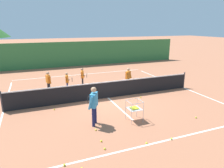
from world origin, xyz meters
The scene contains 24 objects.
ground_plane centered at (0.00, 0.00, 0.00)m, with size 120.00×120.00×0.00m, color #A86647.
line_baseline_near centered at (0.00, -4.99, 0.00)m, with size 10.71×0.08×0.01m, color white.
line_baseline_far centered at (0.00, 6.26, 0.00)m, with size 10.71×0.08×0.01m, color white.
line_sideline_west centered at (-5.36, 0.00, 0.00)m, with size 0.08×11.25×0.01m, color white.
line_sideline_east centered at (5.36, 0.00, 0.00)m, with size 0.08×11.25×0.01m, color white.
line_service_center centered at (0.00, 0.00, 0.00)m, with size 0.08×6.17×0.01m, color white.
tennis_net centered at (0.00, 0.00, 0.50)m, with size 10.79×0.08×1.05m.
instructor centered at (-1.68, -2.84, 0.98)m, with size 0.54×0.82×1.63m.
student_0 centered at (-3.03, 2.14, 0.80)m, with size 0.30×0.55×1.33m.
student_1 centered at (-1.92, 2.05, 0.73)m, with size 0.41×0.63×1.21m.
student_2 centered at (-0.79, 2.69, 0.77)m, with size 0.42×0.69×1.28m.
student_3 centered at (1.86, 1.20, 0.82)m, with size 0.54×0.44×1.37m.
ball_cart centered at (0.03, -3.12, 0.58)m, with size 0.58×0.58×0.90m.
tennis_ball_0 centered at (-0.42, -4.91, 0.03)m, with size 0.07×0.07×0.07m, color yellow.
tennis_ball_1 centered at (-1.78, -3.37, 0.03)m, with size 0.07×0.07×0.07m, color yellow.
tennis_ball_2 centered at (-2.83, -5.37, 0.03)m, with size 0.07×0.07×0.07m, color yellow.
tennis_ball_3 centered at (2.71, -3.95, 0.03)m, with size 0.07×0.07×0.07m, color yellow.
tennis_ball_4 centered at (-3.26, -5.03, 0.03)m, with size 0.07×0.07×0.07m, color yellow.
tennis_ball_5 centered at (1.74, -0.69, 0.03)m, with size 0.07×0.07×0.07m, color yellow.
tennis_ball_6 centered at (-1.88, -4.70, 0.03)m, with size 0.07×0.07×0.07m, color yellow.
tennis_ball_7 centered at (-1.84, -4.21, 0.03)m, with size 0.07×0.07×0.07m, color yellow.
tennis_ball_8 centered at (0.57, -5.01, 0.03)m, with size 0.07×0.07×0.07m, color yellow.
tennis_ball_9 centered at (-3.05, -0.67, 0.03)m, with size 0.07×0.07×0.07m, color yellow.
windscreen_fence centered at (0.00, 10.17, 1.23)m, with size 23.57×0.08×2.46m, color #33753D.
Camera 1 is at (-3.85, -10.27, 3.96)m, focal length 32.65 mm.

